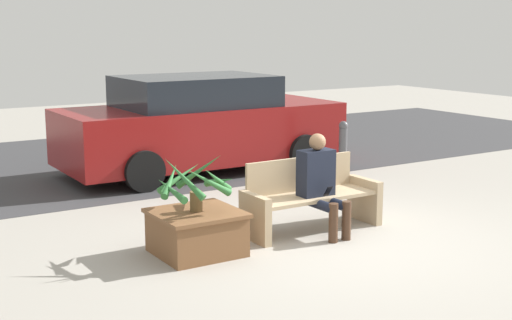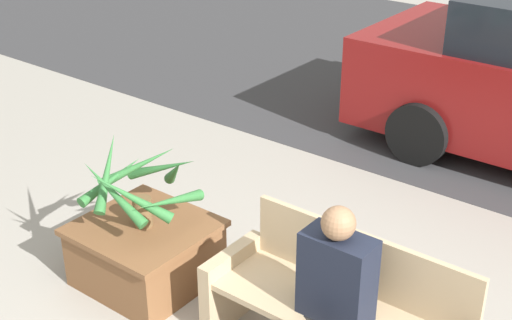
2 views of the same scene
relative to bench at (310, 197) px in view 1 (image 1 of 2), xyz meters
name	(u,v)px [view 1 (image 1 of 2)]	position (x,y,z in m)	size (l,w,h in m)	color
ground_plane	(337,241)	(-0.02, -0.54, -0.38)	(30.00, 30.00, 0.00)	#9E998E
road_surface	(132,158)	(-0.02, 5.34, -0.38)	(20.00, 6.00, 0.01)	#38383A
bench	(310,197)	(0.00, 0.00, 0.00)	(1.66, 0.55, 0.82)	tan
person_seated	(321,180)	(0.01, -0.19, 0.23)	(0.41, 0.61, 1.15)	black
planter_box	(197,231)	(-1.53, -0.11, -0.14)	(0.87, 0.83, 0.46)	brown
potted_plant	(194,182)	(-1.55, -0.10, 0.38)	(0.80, 0.80, 0.61)	brown
parked_car	(200,125)	(0.51, 3.69, 0.38)	(4.54, 1.98, 1.55)	maroon
bollard_post	(343,148)	(2.17, 2.08, 0.08)	(0.14, 0.14, 0.88)	#4C4C51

